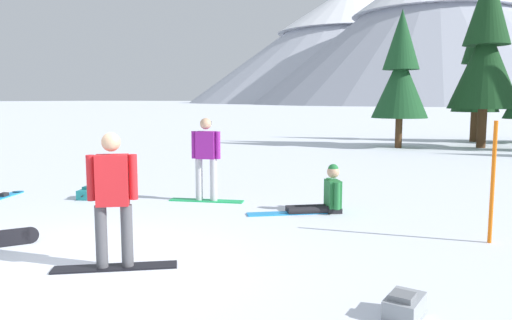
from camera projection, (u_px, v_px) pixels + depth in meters
The scene contains 12 objects.
ground_plane at pixel (83, 268), 6.54m from camera, with size 800.00×800.00×0.00m, color silver.
snowboarder_foreground at pixel (113, 198), 6.42m from camera, with size 1.44×1.17×1.76m.
snowboarder_midground at pixel (206, 158), 10.69m from camera, with size 1.60×0.75×1.78m.
snowboarder_background at pixel (324, 196), 9.70m from camera, with size 1.63×1.38×0.94m.
backpack_grey at pixel (404, 305), 5.05m from camera, with size 0.37×0.54×0.28m.
backpack_teal at pixel (88, 194), 11.07m from camera, with size 0.46×0.55×0.26m.
trail_marker_pole at pixel (493, 183), 7.58m from camera, with size 0.06×0.06×1.86m, color orange.
pine_tree_twin at pixel (401, 73), 22.13m from camera, with size 2.45×2.45×6.06m.
pine_tree_short at pixel (486, 50), 22.04m from camera, with size 3.05×3.05×7.92m.
pine_tree_slender at pixel (477, 67), 25.30m from camera, with size 2.31×2.31×6.90m.
peak_east_ridge at pixel (350, 42), 256.45m from camera, with size 163.47×163.47×58.61m.
peak_west_ridge at pixel (435, 27), 196.29m from camera, with size 142.91×142.91×57.07m.
Camera 1 is at (4.95, -4.53, 2.18)m, focal length 35.40 mm.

